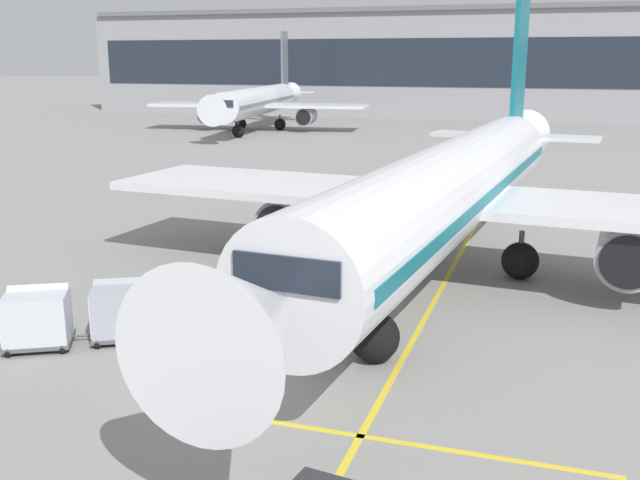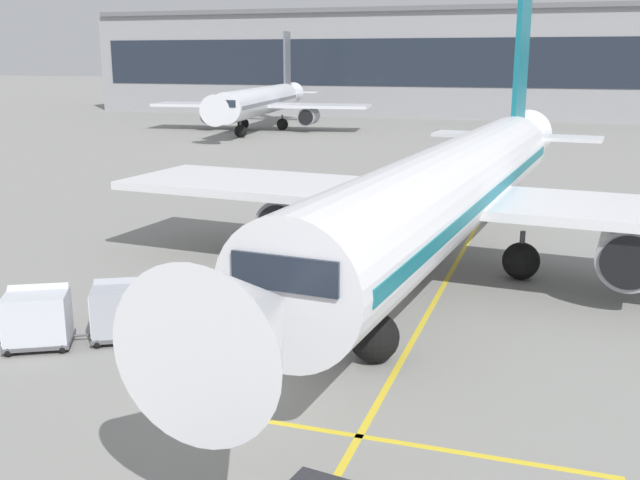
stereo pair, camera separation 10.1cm
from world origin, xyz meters
name	(u,v)px [view 1 (the left image)]	position (x,y,z in m)	size (l,w,h in m)	color
ground_plane	(244,394)	(0.00, 0.00, 0.00)	(600.00, 600.00, 0.00)	gray
parked_airplane	(453,188)	(3.70, 12.98, 3.74)	(30.39, 39.62, 13.58)	white
belt_loader	(300,291)	(-0.65, 6.39, 0.91)	(5.11, 3.54, 3.37)	silver
baggage_cart_lead	(197,308)	(-3.13, 3.44, 1.00)	(2.77, 2.36, 1.91)	#515156
baggage_cart_second	(123,310)	(-5.35, 2.56, 1.00)	(2.77, 2.36, 1.91)	#515156
baggage_cart_third	(37,317)	(-7.54, 1.12, 1.00)	(2.77, 2.36, 1.91)	#515156
ground_crew_by_loader	(257,316)	(-0.98, 3.30, 1.00)	(0.56, 0.33, 1.74)	#333847
ground_crew_by_carts	(280,318)	(-0.25, 3.41, 1.00)	(0.43, 0.45, 1.74)	#514C42
ground_crew_marshaller	(294,295)	(-0.58, 5.67, 1.00)	(0.45, 0.43, 1.74)	#333847
ground_crew_wingwalker	(255,293)	(-1.96, 5.45, 1.00)	(0.29, 0.57, 1.74)	#514C42
safety_cone_engine_keepout	(248,275)	(-3.92, 9.34, 0.38)	(0.70, 0.70, 0.79)	black
safety_cone_wingtip	(295,284)	(-1.70, 8.83, 0.36)	(0.66, 0.66, 0.74)	black
safety_cone_nose_mark	(304,256)	(-2.81, 13.11, 0.31)	(0.57, 0.57, 0.65)	black
apron_guidance_line_lead_in	(446,281)	(3.63, 12.28, 0.00)	(0.20, 110.00, 0.01)	yellow
apron_guidance_line_stop_bar	(361,436)	(3.63, -1.25, 0.00)	(12.00, 0.20, 0.01)	yellow
terminal_building	(532,63)	(2.52, 106.01, 8.11)	(142.98, 22.08, 16.33)	#939399
distant_airplane	(258,102)	(-28.65, 69.75, 3.53)	(27.72, 36.27, 12.50)	silver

